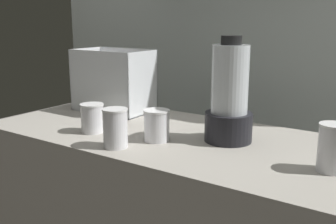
{
  "coord_description": "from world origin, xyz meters",
  "views": [
    {
      "loc": [
        0.8,
        -1.17,
        1.31
      ],
      "look_at": [
        0.0,
        0.0,
        0.98
      ],
      "focal_mm": 42.58,
      "sensor_mm": 36.0,
      "label": 1
    }
  ],
  "objects_px": {
    "juice_cup_carrot_middle": "(157,127)",
    "juice_cup_beet_far_left": "(92,120)",
    "carrot_display_bin": "(114,92)",
    "juice_cup_orange_right": "(332,151)",
    "juice_cup_pomegranate_left": "(115,130)",
    "blender_pitcher": "(229,99)"
  },
  "relations": [
    {
      "from": "juice_cup_carrot_middle",
      "to": "juice_cup_beet_far_left",
      "type": "bearing_deg",
      "value": -169.53
    },
    {
      "from": "juice_cup_carrot_middle",
      "to": "carrot_display_bin",
      "type": "bearing_deg",
      "value": 148.34
    },
    {
      "from": "carrot_display_bin",
      "to": "juice_cup_orange_right",
      "type": "height_order",
      "value": "carrot_display_bin"
    },
    {
      "from": "juice_cup_beet_far_left",
      "to": "juice_cup_pomegranate_left",
      "type": "bearing_deg",
      "value": -24.3
    },
    {
      "from": "juice_cup_beet_far_left",
      "to": "juice_cup_orange_right",
      "type": "height_order",
      "value": "juice_cup_orange_right"
    },
    {
      "from": "juice_cup_beet_far_left",
      "to": "juice_cup_carrot_middle",
      "type": "relative_size",
      "value": 0.98
    },
    {
      "from": "carrot_display_bin",
      "to": "juice_cup_carrot_middle",
      "type": "xyz_separation_m",
      "value": [
        0.44,
        -0.27,
        -0.04
      ]
    },
    {
      "from": "blender_pitcher",
      "to": "juice_cup_carrot_middle",
      "type": "xyz_separation_m",
      "value": [
        -0.21,
        -0.14,
        -0.1
      ]
    },
    {
      "from": "carrot_display_bin",
      "to": "juice_cup_beet_far_left",
      "type": "relative_size",
      "value": 3.23
    },
    {
      "from": "juice_cup_pomegranate_left",
      "to": "juice_cup_carrot_middle",
      "type": "distance_m",
      "value": 0.15
    },
    {
      "from": "carrot_display_bin",
      "to": "blender_pitcher",
      "type": "bearing_deg",
      "value": -11.64
    },
    {
      "from": "juice_cup_carrot_middle",
      "to": "juice_cup_orange_right",
      "type": "height_order",
      "value": "juice_cup_orange_right"
    },
    {
      "from": "blender_pitcher",
      "to": "juice_cup_carrot_middle",
      "type": "bearing_deg",
      "value": -146.39
    },
    {
      "from": "blender_pitcher",
      "to": "juice_cup_pomegranate_left",
      "type": "bearing_deg",
      "value": -135.49
    },
    {
      "from": "carrot_display_bin",
      "to": "juice_cup_pomegranate_left",
      "type": "bearing_deg",
      "value": -47.75
    },
    {
      "from": "carrot_display_bin",
      "to": "juice_cup_carrot_middle",
      "type": "distance_m",
      "value": 0.51
    },
    {
      "from": "juice_cup_beet_far_left",
      "to": "juice_cup_pomegranate_left",
      "type": "distance_m",
      "value": 0.21
    },
    {
      "from": "carrot_display_bin",
      "to": "blender_pitcher",
      "type": "distance_m",
      "value": 0.66
    },
    {
      "from": "carrot_display_bin",
      "to": "blender_pitcher",
      "type": "relative_size",
      "value": 0.96
    },
    {
      "from": "carrot_display_bin",
      "to": "juice_cup_beet_far_left",
      "type": "distance_m",
      "value": 0.36
    },
    {
      "from": "juice_cup_pomegranate_left",
      "to": "juice_cup_carrot_middle",
      "type": "bearing_deg",
      "value": 62.48
    },
    {
      "from": "blender_pitcher",
      "to": "juice_cup_beet_far_left",
      "type": "distance_m",
      "value": 0.51
    }
  ]
}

